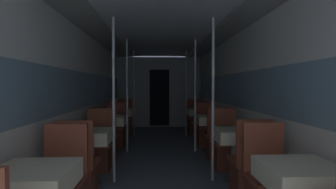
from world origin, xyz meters
The scene contains 30 objects.
wall_left centered at (-1.38, 3.53, 1.15)m, with size 0.05×9.85×2.27m.
wall_right centered at (1.38, 3.53, 1.15)m, with size 0.05×9.85×2.27m.
ceiling_panel centered at (0.00, 3.53, 2.32)m, with size 2.76×9.85×0.07m.
bulkhead_far centered at (0.00, 7.54, 1.13)m, with size 2.70×0.09×2.27m.
dining_table_left_0 centered at (-1.01, 0.94, 0.60)m, with size 0.57×0.57×0.73m.
dining_table_left_1 centered at (-1.01, 2.60, 0.60)m, with size 0.57×0.57×0.73m.
chair_left_near_1 centered at (-1.01, 2.06, 0.29)m, with size 0.43×0.43×0.95m.
chair_left_far_1 centered at (-1.01, 3.14, 0.29)m, with size 0.43×0.43×0.95m.
support_pole_left_1 centered at (-0.69, 2.60, 1.14)m, with size 0.04×0.04×2.27m.
dining_table_left_2 centered at (-1.01, 4.26, 0.60)m, with size 0.57×0.57×0.73m.
chair_left_near_2 centered at (-1.01, 3.72, 0.29)m, with size 0.43×0.43×0.95m.
chair_left_far_2 centered at (-1.01, 4.81, 0.29)m, with size 0.43×0.43×0.95m.
support_pole_left_2 centered at (-0.69, 4.26, 1.14)m, with size 0.04×0.04×2.27m.
dining_table_left_3 centered at (-1.01, 5.92, 0.60)m, with size 0.57×0.57×0.73m.
chair_left_near_3 centered at (-1.01, 5.38, 0.29)m, with size 0.43×0.43×0.95m.
chair_left_far_3 centered at (-1.01, 6.47, 0.29)m, with size 0.43×0.43×0.95m.
support_pole_left_3 centered at (-0.69, 5.92, 1.14)m, with size 0.04×0.04×2.27m.
dining_table_right_0 centered at (1.01, 0.94, 0.60)m, with size 0.57×0.57×0.73m.
dining_table_right_1 centered at (1.01, 2.60, 0.60)m, with size 0.57×0.57×0.73m.
chair_right_near_1 centered at (1.01, 2.06, 0.29)m, with size 0.43×0.43×0.95m.
chair_right_far_1 centered at (1.01, 3.14, 0.29)m, with size 0.43×0.43×0.95m.
support_pole_right_1 centered at (0.69, 2.60, 1.14)m, with size 0.04×0.04×2.27m.
dining_table_right_2 centered at (1.01, 4.26, 0.60)m, with size 0.57×0.57×0.73m.
chair_right_near_2 centered at (1.01, 3.72, 0.29)m, with size 0.43×0.43×0.95m.
chair_right_far_2 centered at (1.01, 4.81, 0.29)m, with size 0.43×0.43×0.95m.
support_pole_right_2 centered at (0.69, 4.26, 1.14)m, with size 0.04×0.04×2.27m.
dining_table_right_3 centered at (1.01, 5.92, 0.60)m, with size 0.57×0.57×0.73m.
chair_right_near_3 centered at (1.01, 5.38, 0.29)m, with size 0.43×0.43×0.95m.
chair_right_far_3 centered at (1.01, 6.47, 0.29)m, with size 0.43×0.43×0.95m.
support_pole_right_3 centered at (0.69, 5.92, 1.14)m, with size 0.04×0.04×2.27m.
Camera 1 is at (-0.10, -1.01, 1.33)m, focal length 28.00 mm.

